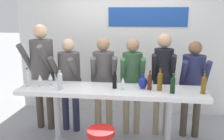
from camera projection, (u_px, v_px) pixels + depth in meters
back_wall at (122, 43)px, 4.98m from camera, size 4.25×0.12×2.84m
tasting_table at (111, 98)px, 3.58m from camera, size 2.65×0.60×0.96m
person_far_left at (42, 66)px, 4.21m from camera, size 0.51×0.63×1.83m
person_left at (69, 75)px, 4.16m from camera, size 0.48×0.57×1.60m
person_center_left at (103, 75)px, 4.13m from camera, size 0.48×0.57×1.62m
person_center at (132, 76)px, 4.03m from camera, size 0.41×0.52×1.62m
person_center_right at (163, 73)px, 3.97m from camera, size 0.38×0.52×1.70m
person_right at (193, 80)px, 3.95m from camera, size 0.43×0.52×1.59m
wine_bottle_0 at (28, 78)px, 3.64m from camera, size 0.07×0.07×0.27m
wine_bottle_1 at (60, 80)px, 3.46m from camera, size 0.07×0.07×0.31m
wine_bottle_2 at (150, 81)px, 3.46m from camera, size 0.06×0.06×0.28m
wine_bottle_3 at (160, 80)px, 3.43m from camera, size 0.07×0.07×0.31m
wine_bottle_4 at (204, 84)px, 3.30m from camera, size 0.06×0.06×0.30m
wine_bottle_5 at (115, 80)px, 3.53m from camera, size 0.06×0.06×0.25m
wine_bottle_6 at (173, 84)px, 3.32m from camera, size 0.06×0.06×0.27m
wine_glass_0 at (50, 77)px, 3.69m from camera, size 0.07×0.07×0.18m
wine_glass_1 at (40, 78)px, 3.64m from camera, size 0.07×0.07×0.18m
wine_glass_2 at (123, 81)px, 3.47m from camera, size 0.07×0.07×0.18m
decorative_vase at (143, 82)px, 3.54m from camera, size 0.13×0.13×0.22m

